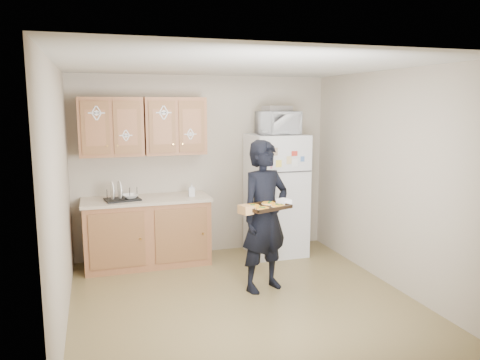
# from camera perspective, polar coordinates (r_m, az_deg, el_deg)

# --- Properties ---
(floor) EXTENTS (3.60, 3.60, 0.00)m
(floor) POSITION_cam_1_polar(r_m,az_deg,el_deg) (5.27, 0.31, -14.42)
(floor) COLOR brown
(floor) RESTS_ON ground
(ceiling) EXTENTS (3.60, 3.60, 0.00)m
(ceiling) POSITION_cam_1_polar(r_m,az_deg,el_deg) (4.84, 0.34, 13.82)
(ceiling) COLOR silver
(ceiling) RESTS_ON wall_back
(wall_back) EXTENTS (3.60, 0.04, 2.50)m
(wall_back) POSITION_cam_1_polar(r_m,az_deg,el_deg) (6.62, -4.42, 1.73)
(wall_back) COLOR #AFA28E
(wall_back) RESTS_ON floor
(wall_front) EXTENTS (3.60, 0.04, 2.50)m
(wall_front) POSITION_cam_1_polar(r_m,az_deg,el_deg) (3.27, 10.02, -6.23)
(wall_front) COLOR #AFA28E
(wall_front) RESTS_ON floor
(wall_left) EXTENTS (0.04, 3.60, 2.50)m
(wall_left) POSITION_cam_1_polar(r_m,az_deg,el_deg) (4.69, -21.15, -2.02)
(wall_left) COLOR #AFA28E
(wall_left) RESTS_ON floor
(wall_right) EXTENTS (0.04, 3.60, 2.50)m
(wall_right) POSITION_cam_1_polar(r_m,az_deg,el_deg) (5.70, 17.82, 0.09)
(wall_right) COLOR #AFA28E
(wall_right) RESTS_ON floor
(refrigerator) EXTENTS (0.75, 0.70, 1.70)m
(refrigerator) POSITION_cam_1_polar(r_m,az_deg,el_deg) (6.61, 4.40, -1.79)
(refrigerator) COLOR silver
(refrigerator) RESTS_ON floor
(base_cabinet) EXTENTS (1.60, 0.60, 0.86)m
(base_cabinet) POSITION_cam_1_polar(r_m,az_deg,el_deg) (6.33, -11.23, -6.34)
(base_cabinet) COLOR brown
(base_cabinet) RESTS_ON floor
(countertop) EXTENTS (1.64, 0.64, 0.04)m
(countertop) POSITION_cam_1_polar(r_m,az_deg,el_deg) (6.23, -11.36, -2.35)
(countertop) COLOR #C0AC93
(countertop) RESTS_ON base_cabinet
(upper_cab_left) EXTENTS (0.80, 0.33, 0.75)m
(upper_cab_left) POSITION_cam_1_polar(r_m,az_deg,el_deg) (6.22, -15.46, 6.26)
(upper_cab_left) COLOR brown
(upper_cab_left) RESTS_ON wall_back
(upper_cab_right) EXTENTS (0.80, 0.33, 0.75)m
(upper_cab_right) POSITION_cam_1_polar(r_m,az_deg,el_deg) (6.30, -7.94, 6.54)
(upper_cab_right) COLOR brown
(upper_cab_right) RESTS_ON wall_back
(cereal_box) EXTENTS (0.20, 0.07, 0.32)m
(cereal_box) POSITION_cam_1_polar(r_m,az_deg,el_deg) (7.19, 7.46, -6.59)
(cereal_box) COLOR gold
(cereal_box) RESTS_ON floor
(person) EXTENTS (0.73, 0.60, 1.72)m
(person) POSITION_cam_1_polar(r_m,az_deg,el_deg) (5.30, 3.04, -4.44)
(person) COLOR black
(person) RESTS_ON floor
(baking_tray) EXTENTS (0.55, 0.48, 0.04)m
(baking_tray) POSITION_cam_1_polar(r_m,az_deg,el_deg) (4.97, 3.12, -3.33)
(baking_tray) COLOR black
(baking_tray) RESTS_ON person
(pizza_front_left) EXTENTS (0.16, 0.16, 0.02)m
(pizza_front_left) POSITION_cam_1_polar(r_m,az_deg,el_deg) (4.84, 2.72, -3.46)
(pizza_front_left) COLOR orange
(pizza_front_left) RESTS_ON baking_tray
(pizza_front_right) EXTENTS (0.16, 0.16, 0.02)m
(pizza_front_right) POSITION_cam_1_polar(r_m,az_deg,el_deg) (4.98, 4.66, -3.12)
(pizza_front_right) COLOR orange
(pizza_front_right) RESTS_ON baking_tray
(pizza_back_left) EXTENTS (0.16, 0.16, 0.02)m
(pizza_back_left) POSITION_cam_1_polar(r_m,az_deg,el_deg) (4.96, 1.58, -3.15)
(pizza_back_left) COLOR orange
(pizza_back_left) RESTS_ON baking_tray
(pizza_back_right) EXTENTS (0.16, 0.16, 0.02)m
(pizza_back_right) POSITION_cam_1_polar(r_m,az_deg,el_deg) (5.09, 3.50, -2.82)
(pizza_back_right) COLOR orange
(pizza_back_right) RESTS_ON baking_tray
(microwave) EXTENTS (0.61, 0.45, 0.32)m
(microwave) POSITION_cam_1_polar(r_m,az_deg,el_deg) (6.45, 4.64, 6.95)
(microwave) COLOR silver
(microwave) RESTS_ON refrigerator
(foil_pan) EXTENTS (0.39, 0.30, 0.08)m
(foil_pan) POSITION_cam_1_polar(r_m,az_deg,el_deg) (6.47, 4.55, 8.69)
(foil_pan) COLOR #B2B1B8
(foil_pan) RESTS_ON microwave
(dish_rack) EXTENTS (0.47, 0.38, 0.17)m
(dish_rack) POSITION_cam_1_polar(r_m,az_deg,el_deg) (6.14, -14.16, -1.62)
(dish_rack) COLOR black
(dish_rack) RESTS_ON countertop
(bowl) EXTENTS (0.24, 0.24, 0.05)m
(bowl) POSITION_cam_1_polar(r_m,az_deg,el_deg) (6.16, -13.23, -1.93)
(bowl) COLOR white
(bowl) RESTS_ON dish_rack
(soap_bottle) EXTENTS (0.09, 0.09, 0.17)m
(soap_bottle) POSITION_cam_1_polar(r_m,az_deg,el_deg) (6.24, -5.92, -1.19)
(soap_bottle) COLOR silver
(soap_bottle) RESTS_ON countertop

